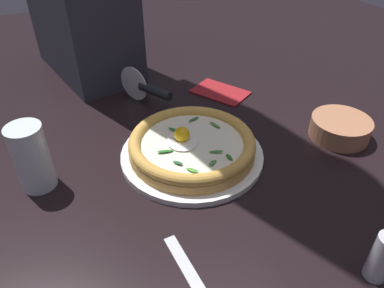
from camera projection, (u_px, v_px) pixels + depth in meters
name	position (u px, v px, depth m)	size (l,w,h in m)	color
ground_plane	(188.00, 178.00, 0.72)	(2.40, 2.40, 0.03)	black
pizza_plate	(192.00, 154.00, 0.74)	(0.29, 0.29, 0.01)	white
pizza	(192.00, 144.00, 0.73)	(0.25, 0.25, 0.05)	gold
side_bowl	(340.00, 128.00, 0.79)	(0.13, 0.13, 0.04)	#B37351
pizza_cutter	(148.00, 88.00, 0.89)	(0.14, 0.08, 0.09)	silver
drinking_glass	(33.00, 162.00, 0.65)	(0.06, 0.06, 0.13)	silver
folded_napkin	(220.00, 91.00, 0.96)	(0.14, 0.09, 0.01)	maroon
pepper_shaker	(382.00, 258.00, 0.50)	(0.03, 0.03, 0.08)	silver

